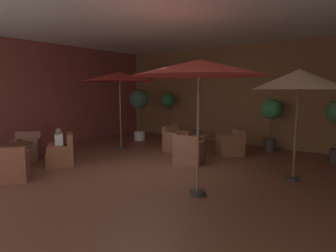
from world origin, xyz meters
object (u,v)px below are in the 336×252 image
at_px(potted_tree_mid_left, 168,108).
at_px(potted_tree_mid_right, 271,115).
at_px(open_laptop, 198,134).
at_px(armchair_front_right_north, 27,149).
at_px(patron_blue_shirt, 59,141).
at_px(armchair_front_left_south, 176,142).
at_px(cafe_table_front_right, 17,149).
at_px(iced_drink_cup, 198,133).
at_px(patio_umbrella_center_beige, 120,77).
at_px(patio_umbrella_tall_red, 199,69).
at_px(patio_umbrella_near_wall, 299,80).
at_px(armchair_front_left_north, 189,152).
at_px(potted_tree_left_corner, 139,104).
at_px(armchair_front_right_west, 62,154).
at_px(cafe_table_front_left, 200,141).
at_px(armchair_front_right_south, 11,167).
at_px(armchair_front_left_east, 231,145).

bearing_deg(potted_tree_mid_left, potted_tree_mid_right, 0.00).
bearing_deg(open_laptop, armchair_front_right_north, -138.41).
bearing_deg(patron_blue_shirt, armchair_front_left_south, 65.35).
distance_m(cafe_table_front_right, iced_drink_cup, 5.24).
bearing_deg(potted_tree_mid_left, patio_umbrella_center_beige, -90.05).
distance_m(patio_umbrella_tall_red, patron_blue_shirt, 4.65).
bearing_deg(armchair_front_left_south, patio_umbrella_near_wall, -12.75).
distance_m(armchair_front_left_north, iced_drink_cup, 1.20).
relative_size(patio_umbrella_near_wall, potted_tree_left_corner, 1.22).
distance_m(armchair_front_left_south, patron_blue_shirt, 3.77).
bearing_deg(patron_blue_shirt, iced_drink_cup, 54.11).
relative_size(armchair_front_left_north, armchair_front_left_south, 1.04).
distance_m(armchair_front_right_west, patio_umbrella_tall_red, 4.78).
relative_size(cafe_table_front_right, patio_umbrella_near_wall, 0.30).
distance_m(armchair_front_right_north, patron_blue_shirt, 1.48).
distance_m(cafe_table_front_right, potted_tree_mid_right, 7.80).
bearing_deg(cafe_table_front_left, potted_tree_mid_left, 144.68).
bearing_deg(iced_drink_cup, armchair_front_right_north, -137.06).
bearing_deg(patio_umbrella_near_wall, potted_tree_mid_right, 117.10).
distance_m(armchair_front_left_south, armchair_front_right_south, 5.03).
bearing_deg(iced_drink_cup, potted_tree_left_corner, 166.65).
distance_m(patio_umbrella_tall_red, potted_tree_mid_left, 6.73).
height_order(cafe_table_front_left, patron_blue_shirt, patron_blue_shirt).
height_order(patio_umbrella_tall_red, patio_umbrella_near_wall, patio_umbrella_tall_red).
bearing_deg(potted_tree_mid_left, iced_drink_cup, -35.35).
bearing_deg(armchair_front_left_north, patron_blue_shirt, -140.40).
bearing_deg(armchair_front_right_west, armchair_front_right_south, -77.91).
relative_size(patio_umbrella_center_beige, iced_drink_cup, 24.71).
xyz_separation_m(armchair_front_left_north, armchair_front_left_south, (-1.24, 1.09, 0.01)).
relative_size(patio_umbrella_near_wall, iced_drink_cup, 23.21).
height_order(armchair_front_left_east, armchair_front_left_south, armchair_front_left_south).
relative_size(cafe_table_front_left, potted_tree_mid_left, 0.34).
xyz_separation_m(potted_tree_mid_left, open_laptop, (2.72, -1.99, -0.57)).
relative_size(potted_tree_mid_right, open_laptop, 5.49).
bearing_deg(patio_umbrella_tall_red, armchair_front_right_north, -174.04).
height_order(armchair_front_left_south, cafe_table_front_right, armchair_front_left_south).
bearing_deg(open_laptop, armchair_front_left_north, -74.04).
bearing_deg(iced_drink_cup, open_laptop, -57.36).
bearing_deg(patio_umbrella_tall_red, patron_blue_shirt, -174.88).
height_order(armchair_front_right_north, open_laptop, open_laptop).
height_order(armchair_front_left_east, open_laptop, open_laptop).
height_order(patio_umbrella_center_beige, patio_umbrella_near_wall, patio_umbrella_center_beige).
distance_m(cafe_table_front_right, potted_tree_mid_left, 6.22).
distance_m(armchair_front_left_north, patio_umbrella_tall_red, 3.26).
height_order(armchair_front_left_south, iced_drink_cup, armchair_front_left_south).
relative_size(potted_tree_mid_left, potted_tree_mid_right, 1.08).
xyz_separation_m(patio_umbrella_tall_red, patio_umbrella_near_wall, (1.31, 2.12, -0.18)).
xyz_separation_m(armchair_front_right_west, iced_drink_cup, (2.43, 3.36, 0.40)).
relative_size(armchair_front_left_east, cafe_table_front_right, 1.43).
bearing_deg(armchair_front_right_west, cafe_table_front_left, 52.03).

